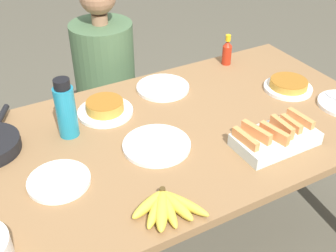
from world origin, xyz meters
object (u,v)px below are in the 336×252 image
Objects in this scene: water_bottle at (66,109)px; frittata_plate_side at (288,85)px; melon_tray at (275,137)px; empty_plate_far_left at (157,145)px; banana_bunch at (166,207)px; empty_plate_far_right at (163,88)px; empty_plate_near_front at (59,181)px; person_figure at (108,101)px; hot_sauce_bottle at (227,51)px; frittata_plate_center at (105,108)px.

frittata_plate_side is at bearing -8.45° from water_bottle.
empty_plate_far_left is at bearing 152.96° from melon_tray.
banana_bunch is 0.77m from empty_plate_far_right.
frittata_plate_side is 1.04× the size of empty_plate_near_front.
banana_bunch is 0.20× the size of person_figure.
empty_plate_far_right is at bearing 58.62° from empty_plate_far_left.
empty_plate_far_right is 1.00× the size of water_bottle.
empty_plate_far_left is (-0.74, -0.09, -0.01)m from frittata_plate_side.
water_bottle reaches higher than hot_sauce_bottle.
melon_tray is 1.48× the size of empty_plate_near_front.
banana_bunch reaches higher than empty_plate_far_left.
water_bottle is (-1.00, 0.15, 0.09)m from frittata_plate_side.
hot_sauce_bottle is at bearing 69.88° from melon_tray.
water_bottle reaches higher than frittata_plate_center.
empty_plate_far_left is at bearing -144.98° from hot_sauce_bottle.
empty_plate_far_right is at bearing 62.42° from banana_bunch.
melon_tray is 0.81m from empty_plate_near_front.
frittata_plate_center is 0.90× the size of empty_plate_far_left.
melon_tray is at bearing -138.64° from frittata_plate_side.
banana_bunch is 0.99× the size of frittata_plate_center.
person_figure is (-0.63, 0.72, -0.28)m from frittata_plate_side.
frittata_plate_side is 1.02m from water_bottle.
person_figure reaches higher than banana_bunch.
hot_sauce_bottle is at bearing 105.01° from frittata_plate_side.
banana_bunch is 1.05× the size of frittata_plate_side.
empty_plate_far_right is at bearing 32.63° from empty_plate_near_front.
banana_bunch is 1.47× the size of hot_sauce_bottle.
banana_bunch is 0.54m from melon_tray.
frittata_plate_side is 0.91× the size of empty_plate_far_right.
water_bottle is (-0.26, 0.24, 0.11)m from empty_plate_far_left.
water_bottle is at bearing -166.95° from hot_sauce_bottle.
empty_plate_far_left and empty_plate_far_right have the same top height.
hot_sauce_bottle reaches higher than empty_plate_near_front.
frittata_plate_side is 0.86× the size of empty_plate_far_left.
melon_tray is at bearing -33.75° from water_bottle.
person_figure is (-0.29, 1.01, -0.29)m from melon_tray.
frittata_plate_side reaches higher than empty_plate_far_left.
empty_plate_near_front is at bearing -147.37° from empty_plate_far_right.
empty_plate_far_left is 1.06× the size of water_bottle.
hot_sauce_bottle is at bearing 13.05° from water_bottle.
empty_plate_far_left is (0.08, -0.31, -0.02)m from frittata_plate_center.
hot_sauce_bottle is 0.72m from person_figure.
frittata_plate_side is 0.19× the size of person_figure.
frittata_plate_center is at bearing 85.86° from banana_bunch.
empty_plate_far_left is 1.06× the size of empty_plate_far_right.
empty_plate_near_front is 0.88× the size of water_bottle.
melon_tray reaches higher than banana_bunch.
frittata_plate_side is at bearing 41.36° from melon_tray.
water_bottle reaches higher than banana_bunch.
empty_plate_far_right is at bearing -169.91° from hot_sauce_bottle.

